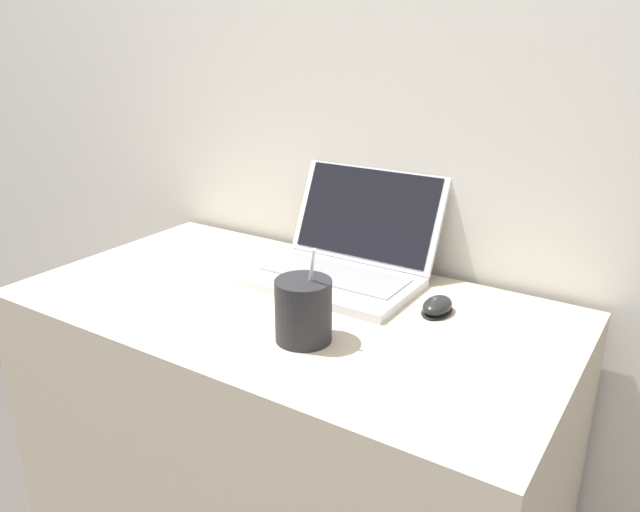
# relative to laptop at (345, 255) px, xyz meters

# --- Properties ---
(wall_back) EXTENTS (7.00, 0.04, 2.50)m
(wall_back) POSITION_rel_laptop_xyz_m (-0.03, 0.16, 0.42)
(wall_back) COLOR silver
(wall_back) RESTS_ON ground_plane
(desk) EXTENTS (1.16, 0.62, 0.78)m
(desk) POSITION_rel_laptop_xyz_m (-0.03, -0.19, -0.44)
(desk) COLOR beige
(desk) RESTS_ON ground_plane
(laptop) EXTENTS (0.37, 0.33, 0.23)m
(laptop) POSITION_rel_laptop_xyz_m (0.00, 0.00, 0.00)
(laptop) COLOR silver
(laptop) RESTS_ON desk
(drink_cup) EXTENTS (0.10, 0.10, 0.19)m
(drink_cup) POSITION_rel_laptop_xyz_m (0.09, -0.30, 0.01)
(drink_cup) COLOR #232326
(drink_cup) RESTS_ON desk
(computer_mouse) EXTENTS (0.06, 0.09, 0.03)m
(computer_mouse) POSITION_rel_laptop_xyz_m (0.25, -0.06, -0.04)
(computer_mouse) COLOR black
(computer_mouse) RESTS_ON desk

